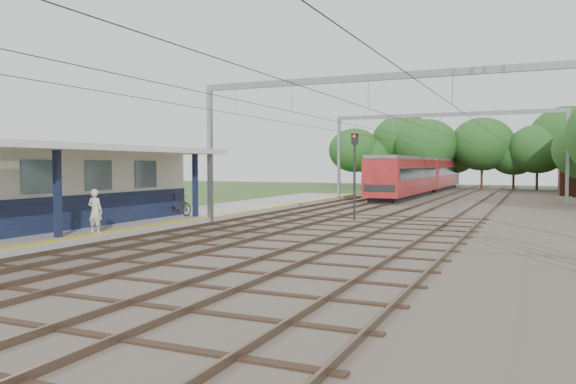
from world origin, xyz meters
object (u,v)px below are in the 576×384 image
Objects in this scene: person at (95,211)px; signal_post at (355,165)px; train at (423,174)px; bicycle at (178,205)px.

person is 13.47m from signal_post.
signal_post reaches higher than train.
signal_post is at bearing -125.73° from person.
signal_post is at bearing -53.36° from bicycle.
person is 40.89m from train.
bicycle is 9.42m from signal_post.
person is 0.93× the size of bicycle.
signal_post is at bearing -86.37° from train.
train is 29.24m from signal_post.
person is 0.37× the size of signal_post.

